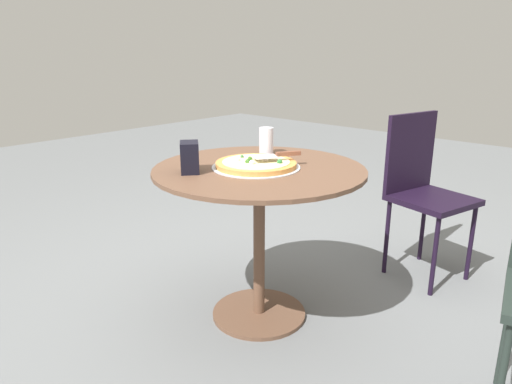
# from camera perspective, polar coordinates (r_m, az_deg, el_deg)

# --- Properties ---
(ground_plane) EXTENTS (10.00, 10.00, 0.00)m
(ground_plane) POSITION_cam_1_polar(r_m,az_deg,el_deg) (2.31, 0.36, -14.52)
(ground_plane) COLOR slate
(patio_table) EXTENTS (0.92, 0.92, 0.72)m
(patio_table) POSITION_cam_1_polar(r_m,az_deg,el_deg) (2.07, 0.39, -1.28)
(patio_table) COLOR brown
(patio_table) RESTS_ON ground
(pizza_on_tray) EXTENTS (0.38, 0.38, 0.04)m
(pizza_on_tray) POSITION_cam_1_polar(r_m,az_deg,el_deg) (2.03, -0.00, 3.33)
(pizza_on_tray) COLOR silver
(pizza_on_tray) RESTS_ON patio_table
(pizza_server) EXTENTS (0.20, 0.15, 0.02)m
(pizza_server) POSITION_cam_1_polar(r_m,az_deg,el_deg) (2.04, 2.59, 4.47)
(pizza_server) COLOR silver
(pizza_server) RESTS_ON pizza_on_tray
(drinking_cup) EXTENTS (0.07, 0.07, 0.13)m
(drinking_cup) POSITION_cam_1_polar(r_m,az_deg,el_deg) (2.28, 1.24, 6.17)
(drinking_cup) COLOR white
(drinking_cup) RESTS_ON patio_table
(napkin_dispenser) EXTENTS (0.12, 0.13, 0.13)m
(napkin_dispenser) POSITION_cam_1_polar(r_m,az_deg,el_deg) (1.96, -8.00, 4.17)
(napkin_dispenser) COLOR black
(napkin_dispenser) RESTS_ON patio_table
(patio_chair_near) EXTENTS (0.44, 0.44, 0.88)m
(patio_chair_near) POSITION_cam_1_polar(r_m,az_deg,el_deg) (2.68, 19.42, 0.94)
(patio_chair_near) COLOR black
(patio_chair_near) RESTS_ON ground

